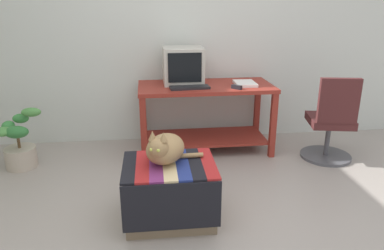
# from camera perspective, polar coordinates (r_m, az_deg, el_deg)

# --- Properties ---
(ground_plane) EXTENTS (14.00, 14.00, 0.00)m
(ground_plane) POSITION_cam_1_polar(r_m,az_deg,el_deg) (2.69, 1.85, -17.19)
(ground_plane) COLOR #9E9389
(back_wall) EXTENTS (8.00, 0.10, 2.60)m
(back_wall) POSITION_cam_1_polar(r_m,az_deg,el_deg) (4.22, -2.05, 15.06)
(back_wall) COLOR silver
(back_wall) RESTS_ON ground_plane
(desk) EXTENTS (1.42, 0.67, 0.73)m
(desk) POSITION_cam_1_polar(r_m,az_deg,el_deg) (3.94, 2.10, 2.98)
(desk) COLOR maroon
(desk) RESTS_ON ground_plane
(tv_monitor) EXTENTS (0.42, 0.38, 0.38)m
(tv_monitor) POSITION_cam_1_polar(r_m,az_deg,el_deg) (3.92, -1.40, 9.18)
(tv_monitor) COLOR #BCB7A8
(tv_monitor) RESTS_ON desk
(keyboard) EXTENTS (0.41, 0.19, 0.02)m
(keyboard) POSITION_cam_1_polar(r_m,az_deg,el_deg) (3.72, -0.38, 5.88)
(keyboard) COLOR black
(keyboard) RESTS_ON desk
(book) EXTENTS (0.21, 0.29, 0.03)m
(book) POSITION_cam_1_polar(r_m,az_deg,el_deg) (3.92, 8.26, 6.43)
(book) COLOR white
(book) RESTS_ON desk
(ottoman_with_blanket) EXTENTS (0.67, 0.55, 0.45)m
(ottoman_with_blanket) POSITION_cam_1_polar(r_m,az_deg,el_deg) (2.78, -3.48, -10.32)
(ottoman_with_blanket) COLOR #7A664C
(ottoman_with_blanket) RESTS_ON ground_plane
(cat) EXTENTS (0.48, 0.43, 0.28)m
(cat) POSITION_cam_1_polar(r_m,az_deg,el_deg) (2.66, -4.28, -3.67)
(cat) COLOR #9E7A4C
(cat) RESTS_ON ottoman_with_blanket
(potted_plant) EXTENTS (0.43, 0.32, 0.60)m
(potted_plant) POSITION_cam_1_polar(r_m,az_deg,el_deg) (3.97, -25.38, -2.99)
(potted_plant) COLOR #B7A893
(potted_plant) RESTS_ON ground_plane
(office_chair) EXTENTS (0.52, 0.52, 0.89)m
(office_chair) POSITION_cam_1_polar(r_m,az_deg,el_deg) (3.97, 20.86, 0.08)
(office_chair) COLOR #4C4C51
(office_chair) RESTS_ON ground_plane
(stapler) EXTENTS (0.10, 0.10, 0.04)m
(stapler) POSITION_cam_1_polar(r_m,az_deg,el_deg) (3.72, 6.97, 5.89)
(stapler) COLOR black
(stapler) RESTS_ON desk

